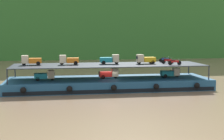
# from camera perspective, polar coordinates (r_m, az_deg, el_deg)

# --- Properties ---
(ground_plane) EXTENTS (400.00, 400.00, 0.00)m
(ground_plane) POSITION_cam_1_polar(r_m,az_deg,el_deg) (46.76, -0.54, -3.30)
(ground_plane) COLOR #7F664C
(cargo_barge) EXTENTS (28.80, 8.78, 1.50)m
(cargo_barge) POSITION_cam_1_polar(r_m,az_deg,el_deg) (46.60, -0.53, -2.40)
(cargo_barge) COLOR navy
(cargo_barge) RESTS_ON ground
(cargo_rack) EXTENTS (27.20, 7.37, 2.00)m
(cargo_rack) POSITION_cam_1_polar(r_m,az_deg,el_deg) (46.30, -0.54, 0.90)
(cargo_rack) COLOR #232833
(cargo_rack) RESTS_ON cargo_barge
(mini_truck_lower_stern) EXTENTS (2.75, 1.21, 1.38)m
(mini_truck_lower_stern) POSITION_cam_1_polar(r_m,az_deg,el_deg) (45.46, -11.72, -0.92)
(mini_truck_lower_stern) COLOR teal
(mini_truck_lower_stern) RESTS_ON cargo_barge
(mini_truck_lower_aft) EXTENTS (2.79, 1.30, 1.38)m
(mini_truck_lower_aft) POSITION_cam_1_polar(r_m,az_deg,el_deg) (46.34, -0.53, -0.65)
(mini_truck_lower_aft) COLOR red
(mini_truck_lower_aft) RESTS_ON cargo_barge
(mini_truck_lower_mid) EXTENTS (2.74, 1.20, 1.38)m
(mini_truck_lower_mid) POSITION_cam_1_polar(r_m,az_deg,el_deg) (48.34, 10.27, -0.46)
(mini_truck_lower_mid) COLOR teal
(mini_truck_lower_mid) RESTS_ON cargo_barge
(mini_truck_upper_stern) EXTENTS (2.78, 1.28, 1.38)m
(mini_truck_upper_stern) POSITION_cam_1_polar(r_m,az_deg,el_deg) (46.63, -14.05, 1.67)
(mini_truck_upper_stern) COLOR orange
(mini_truck_upper_stern) RESTS_ON cargo_rack
(mini_truck_upper_mid) EXTENTS (2.77, 1.26, 1.38)m
(mini_truck_upper_mid) POSITION_cam_1_polar(r_m,az_deg,el_deg) (46.28, -7.62, 1.77)
(mini_truck_upper_mid) COLOR orange
(mini_truck_upper_mid) RESTS_ON cargo_rack
(mini_truck_upper_fore) EXTENTS (2.75, 1.22, 1.38)m
(mini_truck_upper_fore) POSITION_cam_1_polar(r_m,az_deg,el_deg) (46.84, -0.39, 1.89)
(mini_truck_upper_fore) COLOR teal
(mini_truck_upper_fore) RESTS_ON cargo_rack
(mini_truck_upper_bow) EXTENTS (2.79, 1.29, 1.38)m
(mini_truck_upper_bow) POSITION_cam_1_polar(r_m,az_deg,el_deg) (47.46, 5.92, 1.91)
(mini_truck_upper_bow) COLOR gold
(mini_truck_upper_bow) RESTS_ON cargo_rack
(motorcycle_upper_port) EXTENTS (1.90, 0.55, 0.87)m
(motorcycle_upper_port) POSITION_cam_1_polar(r_m,az_deg,el_deg) (46.34, 10.96, 1.40)
(motorcycle_upper_port) COLOR black
(motorcycle_upper_port) RESTS_ON cargo_rack
(motorcycle_upper_centre) EXTENTS (1.90, 0.55, 0.87)m
(motorcycle_upper_centre) POSITION_cam_1_polar(r_m,az_deg,el_deg) (48.32, 9.76, 1.63)
(motorcycle_upper_centre) COLOR black
(motorcycle_upper_centre) RESTS_ON cargo_rack
(motorcycle_upper_stbd) EXTENTS (1.90, 0.55, 0.87)m
(motorcycle_upper_stbd) POSITION_cam_1_polar(r_m,az_deg,el_deg) (50.52, 9.31, 1.84)
(motorcycle_upper_stbd) COLOR black
(motorcycle_upper_stbd) RESTS_ON cargo_rack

